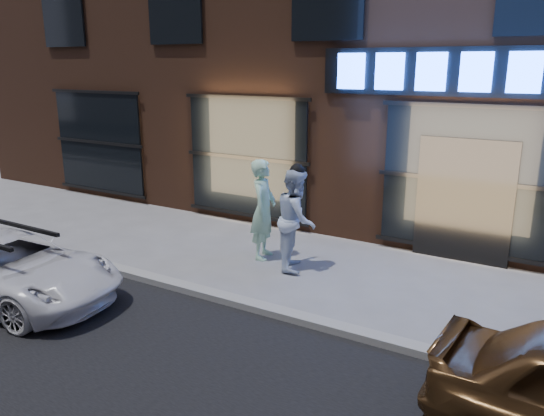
{
  "coord_description": "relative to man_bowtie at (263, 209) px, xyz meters",
  "views": [
    {
      "loc": [
        1.84,
        -6.42,
        3.74
      ],
      "look_at": [
        -2.91,
        1.6,
        1.2
      ],
      "focal_mm": 35.0,
      "sensor_mm": 36.0,
      "label": 1
    }
  ],
  "objects": [
    {
      "name": "man_bowtie",
      "position": [
        0.0,
        0.0,
        0.0
      ],
      "size": [
        0.64,
        0.82,
        1.98
      ],
      "primitive_type": "imported",
      "rotation": [
        0.0,
        0.0,
        1.82
      ],
      "color": "#BCF7C5",
      "rests_on": "ground"
    },
    {
      "name": "ground",
      "position": [
        3.4,
        -2.09,
        -0.99
      ],
      "size": [
        90.0,
        90.0,
        0.0
      ],
      "primitive_type": "plane",
      "color": "slate",
      "rests_on": "ground"
    },
    {
      "name": "storefront_building",
      "position": [
        3.4,
        5.9,
        4.16
      ],
      "size": [
        30.2,
        8.28,
        10.3
      ],
      "color": "#54301E",
      "rests_on": "ground"
    },
    {
      "name": "white_suv",
      "position": [
        -2.53,
        -3.78,
        -0.45
      ],
      "size": [
        4.01,
        2.14,
        1.07
      ],
      "primitive_type": "imported",
      "rotation": [
        0.0,
        0.0,
        1.67
      ],
      "color": "white",
      "rests_on": "ground"
    },
    {
      "name": "curb",
      "position": [
        3.4,
        -2.09,
        -0.93
      ],
      "size": [
        60.0,
        0.25,
        0.12
      ],
      "primitive_type": "cube",
      "color": "gray",
      "rests_on": "ground"
    },
    {
      "name": "man_cap",
      "position": [
        0.82,
        -0.16,
        -0.03
      ],
      "size": [
        1.03,
        1.14,
        1.91
      ],
      "primitive_type": "imported",
      "rotation": [
        0.0,
        0.0,
        1.97
      ],
      "color": "silver",
      "rests_on": "ground"
    }
  ]
}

